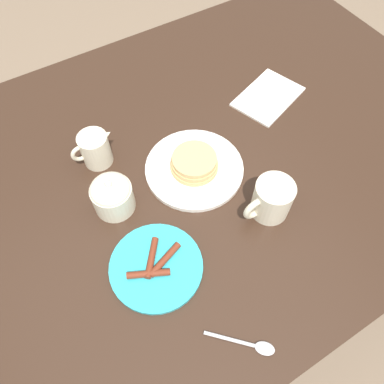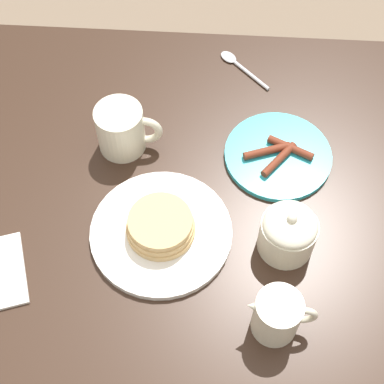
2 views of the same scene
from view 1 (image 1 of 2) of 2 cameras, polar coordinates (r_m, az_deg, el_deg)
name	(u,v)px [view 1 (image 1 of 2)]	position (r m, az deg, el deg)	size (l,w,h in m)	color
ground_plane	(197,265)	(1.57, 0.71, -11.00)	(8.00, 8.00, 0.00)	#7A6651
dining_table	(199,178)	(1.01, 1.09, 2.13)	(1.48, 1.02, 0.74)	#332116
pancake_plate	(194,166)	(0.88, 0.35, 3.95)	(0.23, 0.23, 0.05)	white
side_plate_bacon	(156,266)	(0.78, -5.51, -11.21)	(0.19, 0.19, 0.02)	#2DADBC
coffee_mug	(271,199)	(0.81, 11.97, -1.10)	(0.12, 0.08, 0.09)	beige
creamer_pitcher	(95,149)	(0.91, -14.51, 6.42)	(0.11, 0.07, 0.09)	beige
sugar_bowl	(112,195)	(0.82, -12.06, -0.47)	(0.09, 0.09, 0.10)	beige
napkin	(268,97)	(1.07, 11.51, 14.04)	(0.22, 0.18, 0.01)	silver
spoon	(251,345)	(0.74, 8.96, -22.01)	(0.10, 0.10, 0.01)	silver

